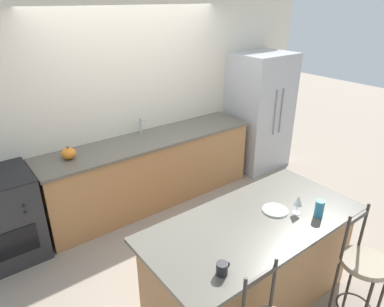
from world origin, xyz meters
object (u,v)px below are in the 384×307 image
(coffee_mug, at_px, (222,268))
(tumbler_cup, at_px, (319,209))
(bar_stool_far, at_px, (362,272))
(refrigerator, at_px, (259,111))
(wine_glass, at_px, (298,201))
(dinner_plate, at_px, (275,210))
(pumpkin_decoration, at_px, (69,153))

(coffee_mug, relative_size, tumbler_cup, 0.74)
(bar_stool_far, distance_m, tumbler_cup, 0.59)
(refrigerator, distance_m, bar_stool_far, 3.19)
(wine_glass, xyz_separation_m, tumbler_cup, (0.11, -0.14, -0.05))
(bar_stool_far, height_order, dinner_plate, bar_stool_far)
(dinner_plate, height_order, coffee_mug, coffee_mug)
(dinner_plate, distance_m, tumbler_cup, 0.36)
(bar_stool_far, distance_m, pumpkin_decoration, 3.10)
(pumpkin_decoration, bearing_deg, wine_glass, -61.61)
(refrigerator, bearing_deg, dinner_plate, -134.32)
(wine_glass, height_order, pumpkin_decoration, same)
(bar_stool_far, bearing_deg, coffee_mug, 159.68)
(wine_glass, distance_m, tumbler_cup, 0.18)
(wine_glass, bearing_deg, refrigerator, 49.33)
(coffee_mug, bearing_deg, wine_glass, 8.25)
(tumbler_cup, relative_size, pumpkin_decoration, 0.91)
(pumpkin_decoration, bearing_deg, dinner_plate, -62.73)
(pumpkin_decoration, bearing_deg, coffee_mug, -84.80)
(coffee_mug, xyz_separation_m, pumpkin_decoration, (-0.21, 2.34, 0.04))
(refrigerator, xyz_separation_m, bar_stool_far, (-1.67, -2.69, -0.34))
(dinner_plate, xyz_separation_m, wine_glass, (0.12, -0.13, 0.11))
(refrigerator, xyz_separation_m, wine_glass, (-1.83, -2.13, 0.11))
(wine_glass, bearing_deg, coffee_mug, -171.75)
(bar_stool_far, distance_m, coffee_mug, 1.27)
(wine_glass, distance_m, pumpkin_decoration, 2.50)
(dinner_plate, height_order, tumbler_cup, tumbler_cup)
(bar_stool_far, xyz_separation_m, dinner_plate, (-0.28, 0.69, 0.34))
(dinner_plate, bearing_deg, bar_stool_far, -67.81)
(coffee_mug, bearing_deg, refrigerator, 38.98)
(tumbler_cup, bearing_deg, pumpkin_decoration, 119.02)
(bar_stool_far, relative_size, wine_glass, 6.47)
(refrigerator, distance_m, tumbler_cup, 2.85)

